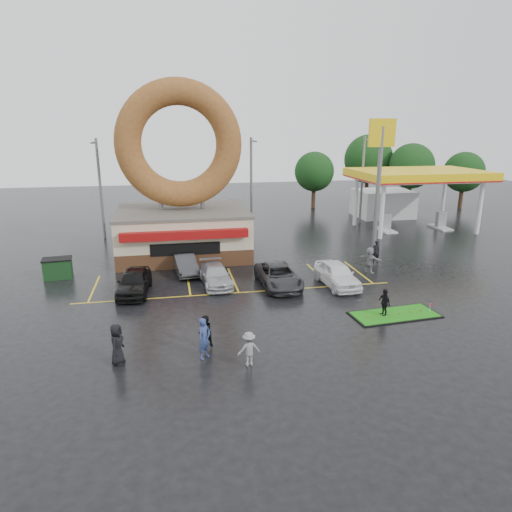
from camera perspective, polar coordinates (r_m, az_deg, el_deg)
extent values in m
plane|color=black|center=(25.46, -0.98, -7.24)|extent=(120.00, 120.00, 0.00)
cube|color=#472B19|center=(37.28, -9.00, 1.11)|extent=(10.00, 8.00, 1.20)
cube|color=beige|center=(36.88, -9.12, 3.74)|extent=(10.00, 8.00, 2.30)
cube|color=#59544C|center=(36.64, -9.21, 5.65)|extent=(10.20, 8.20, 0.20)
cube|color=maroon|center=(32.63, -8.86, 2.61)|extent=(9.00, 0.60, 0.60)
cylinder|color=slate|center=(36.51, -11.78, 6.60)|extent=(0.30, 0.30, 1.20)
cylinder|color=slate|center=(36.60, -6.74, 6.84)|extent=(0.30, 0.30, 1.20)
torus|color=brown|center=(36.10, -9.57, 13.63)|extent=(9.60, 2.00, 9.60)
cylinder|color=silver|center=(43.20, 15.46, 5.34)|extent=(0.40, 0.40, 5.00)
cylinder|color=silver|center=(48.43, 26.19, 5.38)|extent=(0.40, 0.40, 5.00)
cylinder|color=silver|center=(48.56, 12.37, 6.67)|extent=(0.40, 0.40, 5.00)
cylinder|color=silver|center=(53.28, 22.38, 6.64)|extent=(0.40, 0.40, 5.00)
cube|color=silver|center=(47.79, 19.58, 9.31)|extent=(12.00, 8.00, 0.50)
cube|color=yellow|center=(47.76, 19.62, 9.67)|extent=(12.30, 8.30, 0.70)
cube|color=#99999E|center=(47.01, 15.92, 4.14)|extent=(0.90, 0.60, 1.60)
cube|color=#99999E|center=(49.98, 22.10, 4.26)|extent=(0.90, 0.60, 1.60)
cube|color=silver|center=(54.39, 15.54, 6.35)|extent=(6.00, 5.00, 3.00)
cylinder|color=slate|center=(39.28, 15.00, 8.07)|extent=(0.36, 0.36, 10.00)
cube|color=yellow|center=(38.96, 15.49, 14.63)|extent=(2.20, 0.30, 2.20)
cylinder|color=slate|center=(43.82, -18.86, 7.86)|extent=(0.24, 0.24, 9.00)
cylinder|color=slate|center=(42.50, -19.55, 13.28)|extent=(0.12, 2.00, 0.12)
cube|color=slate|center=(41.52, -19.74, 13.15)|extent=(0.40, 0.18, 0.12)
cylinder|color=slate|center=(45.12, -0.61, 8.92)|extent=(0.24, 0.24, 9.00)
cylinder|color=slate|center=(43.81, -0.38, 14.22)|extent=(0.12, 2.00, 0.12)
cube|color=slate|center=(42.83, -0.13, 14.11)|extent=(0.40, 0.18, 0.12)
cylinder|color=slate|center=(49.60, 13.13, 9.15)|extent=(0.24, 0.24, 9.00)
cylinder|color=slate|center=(48.40, 13.93, 13.93)|extent=(0.12, 2.00, 0.12)
cube|color=slate|center=(47.49, 14.44, 13.81)|extent=(0.40, 0.18, 0.12)
cylinder|color=#332114|center=(61.55, 18.55, 7.11)|extent=(0.50, 0.50, 2.88)
sphere|color=#113314|center=(61.14, 18.87, 10.59)|extent=(5.60, 5.60, 5.60)
cylinder|color=#332114|center=(63.08, 24.21, 6.57)|extent=(0.50, 0.50, 2.52)
sphere|color=#113314|center=(62.71, 24.56, 9.53)|extent=(4.90, 4.90, 4.90)
cylinder|color=#332114|center=(63.26, 13.61, 7.88)|extent=(0.50, 0.50, 3.24)
sphere|color=#113314|center=(62.84, 13.87, 11.69)|extent=(6.30, 6.30, 6.30)
cylinder|color=#332114|center=(58.58, 7.19, 7.22)|extent=(0.50, 0.50, 2.52)
sphere|color=#113314|center=(58.18, 7.30, 10.43)|extent=(4.90, 4.90, 4.90)
imported|color=black|center=(29.17, -14.99, -3.12)|extent=(2.23, 4.65, 1.53)
imported|color=#303033|center=(32.43, -8.86, -1.02)|extent=(1.92, 4.19, 1.33)
imported|color=#B2B3B7|center=(29.92, -5.09, -2.40)|extent=(2.07, 4.50, 1.28)
imported|color=#323335|center=(29.50, 2.81, -2.49)|extent=(2.48, 5.12, 1.40)
imported|color=white|center=(30.00, 10.09, -2.26)|extent=(2.10, 4.66, 1.55)
imported|color=navy|center=(20.69, -6.48, -10.19)|extent=(0.81, 0.81, 1.90)
imported|color=black|center=(21.67, -6.39, -9.38)|extent=(0.98, 0.94, 1.59)
imported|color=gray|center=(20.03, -0.90, -11.54)|extent=(1.07, 0.70, 1.56)
imported|color=black|center=(20.98, -16.98, -10.50)|extent=(0.79, 1.02, 1.85)
imported|color=black|center=(25.86, 15.74, -5.63)|extent=(0.54, 0.97, 1.56)
imported|color=gray|center=(33.07, 14.03, -0.49)|extent=(1.47, 1.73, 1.87)
imported|color=black|center=(35.75, 14.75, 0.55)|extent=(0.66, 0.46, 1.71)
cube|color=#173C1A|center=(33.90, -23.53, -1.47)|extent=(1.93, 1.40, 1.30)
cube|color=black|center=(26.39, 16.94, -7.04)|extent=(5.00, 2.49, 0.06)
cube|color=#1F7F15|center=(26.38, 16.95, -6.98)|extent=(4.76, 2.25, 0.03)
cylinder|color=silver|center=(27.12, 20.92, -6.11)|extent=(0.02, 0.02, 0.55)
cube|color=red|center=(27.07, 21.10, -5.66)|extent=(0.14, 0.01, 0.10)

